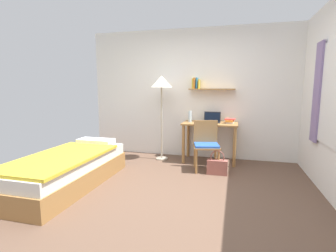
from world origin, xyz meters
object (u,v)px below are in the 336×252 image
Objects in this scene: desk at (210,130)px; desk_chair at (206,143)px; laptop at (212,120)px; bed at (68,170)px; book_stack at (230,121)px; standing_lamp at (161,86)px; handbag at (217,166)px; water_bottle at (190,116)px.

desk is 0.54m from desk_chair.
desk_chair is 2.64× the size of laptop.
desk is at bearing 88.69° from desk_chair.
bed is 2.62m from desk.
book_stack is at bearing 5.40° from desk.
handbag is (1.15, -0.64, -1.33)m from standing_lamp.
water_bottle is at bearing -166.94° from laptop.
standing_lamp is at bearing 61.19° from bed.
desk_chair is 1.43m from standing_lamp.
standing_lamp is (0.93, 1.70, 1.23)m from bed.
handbag is (0.21, -0.21, -0.34)m from desk_chair.
handbag is (2.08, 1.06, -0.10)m from bed.
laptop is 0.34m from book_stack.
standing_lamp is at bearing -171.76° from water_bottle.
bed is 2.95m from book_stack.
water_bottle is 1.19m from handbag.
desk is 0.90m from handbag.
book_stack is at bearing -8.72° from laptop.
water_bottle is at bearing 8.24° from standing_lamp.
water_bottle is at bearing -176.64° from book_stack.
book_stack is at bearing 5.44° from standing_lamp.
book_stack reaches higher than bed.
desk_chair reaches higher than desk.
bed is 6.36× the size of laptop.
book_stack is (1.31, 0.12, -0.66)m from standing_lamp.
desk is 4.63× the size of water_bottle.
bed is 5.06× the size of handbag.
standing_lamp is 6.51× the size of book_stack.
handbag is (0.59, -0.72, -0.74)m from water_bottle.
standing_lamp reaches higher than laptop.
desk is 4.07× the size of book_stack.
desk_chair is at bearing -124.44° from book_stack.
book_stack is (0.34, -0.05, -0.00)m from laptop.
water_bottle is at bearing 50.07° from bed.
water_bottle is at bearing -178.58° from desk.
desk is at bearing -107.59° from laptop.
laptop is 0.80× the size of handbag.
desk_chair is (1.87, 1.27, 0.24)m from bed.
laptop reaches higher than bed.
laptop reaches higher than book_stack.
laptop is 1.08m from handbag.
water_bottle is (0.55, 0.08, -0.59)m from standing_lamp.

